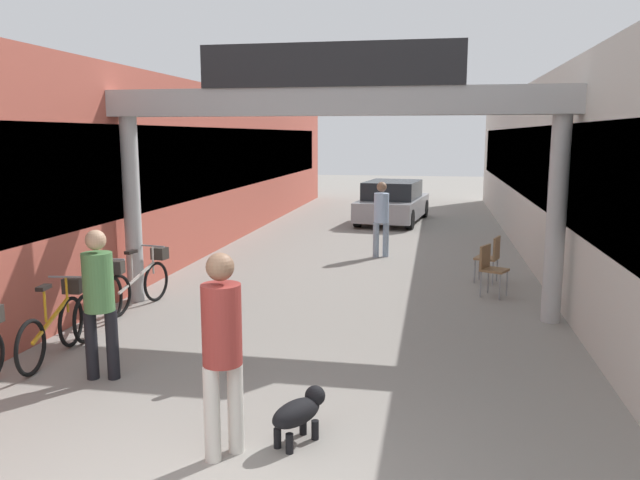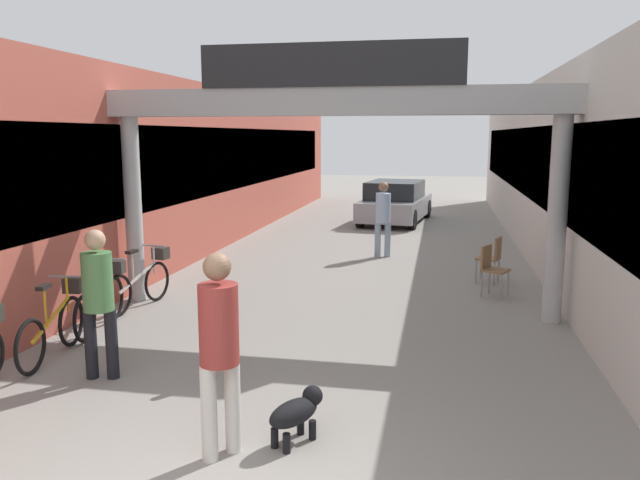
# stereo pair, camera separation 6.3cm
# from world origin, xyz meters

# --- Properties ---
(storefront_left) EXTENTS (3.00, 26.00, 3.93)m
(storefront_left) POSITION_xyz_m (-5.09, 11.00, 1.97)
(storefront_left) COLOR #B25142
(storefront_left) RESTS_ON ground_plane
(storefront_right) EXTENTS (3.00, 26.00, 3.93)m
(storefront_right) POSITION_xyz_m (5.09, 11.00, 1.97)
(storefront_right) COLOR beige
(storefront_right) RESTS_ON ground_plane
(arcade_sign_gateway) EXTENTS (7.40, 0.47, 4.12)m
(arcade_sign_gateway) POSITION_xyz_m (0.00, 6.07, 2.93)
(arcade_sign_gateway) COLOR #B2B2B2
(arcade_sign_gateway) RESTS_ON ground_plane
(pedestrian_with_dog) EXTENTS (0.48, 0.48, 1.81)m
(pedestrian_with_dog) POSITION_xyz_m (-0.15, 1.39, 1.05)
(pedestrian_with_dog) COLOR silver
(pedestrian_with_dog) RESTS_ON ground_plane
(pedestrian_companion) EXTENTS (0.40, 0.40, 1.74)m
(pedestrian_companion) POSITION_xyz_m (-2.11, 2.81, 1.00)
(pedestrian_companion) COLOR black
(pedestrian_companion) RESTS_ON ground_plane
(pedestrian_carrying_crate) EXTENTS (0.45, 0.45, 1.73)m
(pedestrian_carrying_crate) POSITION_xyz_m (0.40, 10.68, 0.99)
(pedestrian_carrying_crate) COLOR #8C9EB2
(pedestrian_carrying_crate) RESTS_ON ground_plane
(dog_on_leash) EXTENTS (0.51, 0.66, 0.47)m
(dog_on_leash) POSITION_xyz_m (0.44, 1.76, 0.29)
(dog_on_leash) COLOR black
(dog_on_leash) RESTS_ON ground_plane
(bicycle_orange_second) EXTENTS (0.46, 1.68, 0.98)m
(bicycle_orange_second) POSITION_xyz_m (-3.05, 3.37, 0.44)
(bicycle_orange_second) COLOR black
(bicycle_orange_second) RESTS_ON ground_plane
(bicycle_blue_third) EXTENTS (0.46, 1.68, 0.98)m
(bicycle_blue_third) POSITION_xyz_m (-3.08, 4.55, 0.44)
(bicycle_blue_third) COLOR black
(bicycle_blue_third) RESTS_ON ground_plane
(bicycle_silver_farthest) EXTENTS (0.47, 1.68, 0.98)m
(bicycle_silver_farthest) POSITION_xyz_m (-3.06, 5.73, 0.44)
(bicycle_silver_farthest) COLOR black
(bicycle_silver_farthest) RESTS_ON ground_plane
(bollard_post_metal) EXTENTS (0.10, 0.10, 0.96)m
(bollard_post_metal) POSITION_xyz_m (-0.69, 3.13, 0.49)
(bollard_post_metal) COLOR gray
(bollard_post_metal) RESTS_ON ground_plane
(cafe_chair_wood_nearer) EXTENTS (0.54, 0.54, 0.89)m
(cafe_chair_wood_nearer) POSITION_xyz_m (2.57, 7.49, 0.54)
(cafe_chair_wood_nearer) COLOR gray
(cafe_chair_wood_nearer) RESTS_ON ground_plane
(cafe_chair_wood_farther) EXTENTS (0.51, 0.51, 0.89)m
(cafe_chair_wood_farther) POSITION_xyz_m (2.66, 8.50, 0.54)
(cafe_chair_wood_farther) COLOR gray
(cafe_chair_wood_farther) RESTS_ON ground_plane
(parked_car_silver) EXTENTS (2.23, 4.19, 1.33)m
(parked_car_silver) POSITION_xyz_m (0.26, 16.56, 0.64)
(parked_car_silver) COLOR #99999E
(parked_car_silver) RESTS_ON ground_plane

